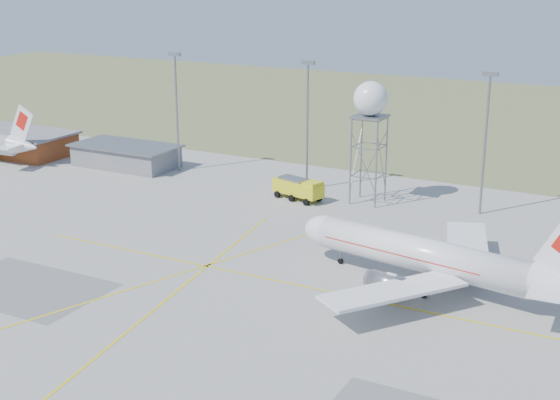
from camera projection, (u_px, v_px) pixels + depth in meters
The scene contains 9 objects.
ground at pixel (68, 395), 65.44m from camera, with size 400.00×400.00×0.00m, color #A2A19C.
grass_strip at pixel (483, 118), 183.73m from camera, with size 400.00×120.00×0.03m, color #5B6C3B.
building_grey at pixel (126, 155), 139.17m from camera, with size 19.00×10.00×3.90m.
mast_a at pixel (176, 102), 133.44m from camera, with size 2.20×0.50×20.50m.
mast_b at pixel (307, 115), 122.20m from camera, with size 2.20×0.50×20.50m.
mast_c at pixel (486, 132), 109.62m from camera, with size 2.20×0.50×20.50m.
airliner_main at pixel (426, 256), 86.49m from camera, with size 34.47×33.12×11.76m.
radar_tower at pixel (369, 136), 115.55m from camera, with size 5.09×5.09×18.43m.
fire_truck at pixel (299, 190), 119.36m from camera, with size 8.88×5.14×3.37m.
Camera 1 is at (42.95, -42.71, 34.67)m, focal length 50.00 mm.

